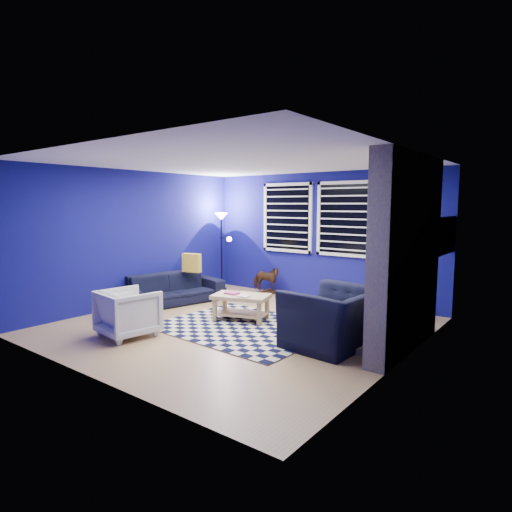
{
  "coord_description": "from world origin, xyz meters",
  "views": [
    {
      "loc": [
        4.13,
        -4.95,
        1.87
      ],
      "look_at": [
        0.1,
        0.3,
        1.07
      ],
      "focal_mm": 30.0,
      "sensor_mm": 36.0,
      "label": 1
    }
  ],
  "objects_px": {
    "armchair_bent": "(128,313)",
    "coffee_table": "(241,302)",
    "tv": "(445,235)",
    "floor_lamp": "(222,227)",
    "rocking_horse": "(266,279)",
    "cabinet": "(390,301)",
    "armchair_big": "(333,318)",
    "sofa": "(171,289)"
  },
  "relations": [
    {
      "from": "tv",
      "to": "coffee_table",
      "type": "xyz_separation_m",
      "value": [
        -2.63,
        -1.73,
        -1.09
      ]
    },
    {
      "from": "sofa",
      "to": "rocking_horse",
      "type": "relative_size",
      "value": 3.17
    },
    {
      "from": "armchair_bent",
      "to": "cabinet",
      "type": "xyz_separation_m",
      "value": [
        2.56,
        3.4,
        -0.1
      ]
    },
    {
      "from": "sofa",
      "to": "tv",
      "type": "bearing_deg",
      "value": -56.54
    },
    {
      "from": "rocking_horse",
      "to": "cabinet",
      "type": "bearing_deg",
      "value": -103.84
    },
    {
      "from": "sofa",
      "to": "coffee_table",
      "type": "xyz_separation_m",
      "value": [
        1.8,
        -0.12,
        0.02
      ]
    },
    {
      "from": "armchair_big",
      "to": "tv",
      "type": "bearing_deg",
      "value": 161.04
    },
    {
      "from": "rocking_horse",
      "to": "coffee_table",
      "type": "relative_size",
      "value": 0.61
    },
    {
      "from": "tv",
      "to": "cabinet",
      "type": "distance_m",
      "value": 1.43
    },
    {
      "from": "tv",
      "to": "floor_lamp",
      "type": "bearing_deg",
      "value": -179.83
    },
    {
      "from": "cabinet",
      "to": "sofa",
      "type": "bearing_deg",
      "value": -151.26
    },
    {
      "from": "tv",
      "to": "sofa",
      "type": "distance_m",
      "value": 4.85
    },
    {
      "from": "tv",
      "to": "floor_lamp",
      "type": "relative_size",
      "value": 0.59
    },
    {
      "from": "tv",
      "to": "armchair_big",
      "type": "relative_size",
      "value": 0.84
    },
    {
      "from": "sofa",
      "to": "floor_lamp",
      "type": "xyz_separation_m",
      "value": [
        -0.15,
        1.6,
        1.1
      ]
    },
    {
      "from": "coffee_table",
      "to": "cabinet",
      "type": "height_order",
      "value": "cabinet"
    },
    {
      "from": "tv",
      "to": "floor_lamp",
      "type": "xyz_separation_m",
      "value": [
        -4.58,
        -0.01,
        -0.01
      ]
    },
    {
      "from": "armchair_bent",
      "to": "rocking_horse",
      "type": "bearing_deg",
      "value": -79.83
    },
    {
      "from": "floor_lamp",
      "to": "armchair_bent",
      "type": "bearing_deg",
      "value": -70.31
    },
    {
      "from": "cabinet",
      "to": "rocking_horse",
      "type": "bearing_deg",
      "value": -178.28
    },
    {
      "from": "rocking_horse",
      "to": "armchair_bent",
      "type": "bearing_deg",
      "value": 170.21
    },
    {
      "from": "armchair_big",
      "to": "rocking_horse",
      "type": "xyz_separation_m",
      "value": [
        -2.66,
        2.13,
        -0.06
      ]
    },
    {
      "from": "armchair_bent",
      "to": "floor_lamp",
      "type": "xyz_separation_m",
      "value": [
        -1.19,
        3.33,
        1.05
      ]
    },
    {
      "from": "tv",
      "to": "cabinet",
      "type": "xyz_separation_m",
      "value": [
        -0.83,
        0.06,
        -1.16
      ]
    },
    {
      "from": "rocking_horse",
      "to": "coffee_table",
      "type": "bearing_deg",
      "value": -166.8
    },
    {
      "from": "tv",
      "to": "coffee_table",
      "type": "bearing_deg",
      "value": -146.59
    },
    {
      "from": "coffee_table",
      "to": "floor_lamp",
      "type": "bearing_deg",
      "value": 138.58
    },
    {
      "from": "armchair_bent",
      "to": "coffee_table",
      "type": "bearing_deg",
      "value": -107.09
    },
    {
      "from": "floor_lamp",
      "to": "rocking_horse",
      "type": "bearing_deg",
      "value": 9.05
    },
    {
      "from": "armchair_bent",
      "to": "sofa",
      "type": "bearing_deg",
      "value": -50.67
    },
    {
      "from": "sofa",
      "to": "cabinet",
      "type": "xyz_separation_m",
      "value": [
        3.6,
        1.68,
        -0.05
      ]
    },
    {
      "from": "floor_lamp",
      "to": "armchair_big",
      "type": "bearing_deg",
      "value": -27.77
    },
    {
      "from": "cabinet",
      "to": "floor_lamp",
      "type": "relative_size",
      "value": 0.33
    },
    {
      "from": "tv",
      "to": "armchair_bent",
      "type": "distance_m",
      "value": 4.87
    },
    {
      "from": "floor_lamp",
      "to": "cabinet",
      "type": "bearing_deg",
      "value": 1.15
    },
    {
      "from": "cabinet",
      "to": "coffee_table",
      "type": "bearing_deg",
      "value": -131.33
    },
    {
      "from": "armchair_big",
      "to": "rocking_horse",
      "type": "distance_m",
      "value": 3.41
    },
    {
      "from": "tv",
      "to": "armchair_bent",
      "type": "xyz_separation_m",
      "value": [
        -3.39,
        -3.34,
        -1.06
      ]
    },
    {
      "from": "sofa",
      "to": "floor_lamp",
      "type": "distance_m",
      "value": 1.95
    },
    {
      "from": "armchair_big",
      "to": "armchair_bent",
      "type": "distance_m",
      "value": 2.88
    },
    {
      "from": "rocking_horse",
      "to": "cabinet",
      "type": "distance_m",
      "value": 2.69
    },
    {
      "from": "rocking_horse",
      "to": "floor_lamp",
      "type": "distance_m",
      "value": 1.51
    }
  ]
}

